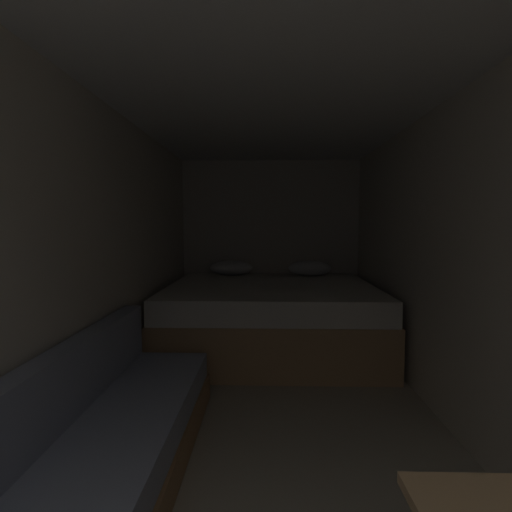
# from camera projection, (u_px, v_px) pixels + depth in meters

# --- Properties ---
(ground_plane) EXTENTS (7.38, 7.38, 0.00)m
(ground_plane) POSITION_uv_depth(u_px,v_px,m) (273.00, 431.00, 2.55)
(ground_plane) COLOR #A39984
(wall_back) EXTENTS (2.36, 0.05, 2.13)m
(wall_back) POSITION_uv_depth(u_px,v_px,m) (270.00, 244.00, 5.17)
(wall_back) COLOR beige
(wall_back) RESTS_ON ground
(wall_left) EXTENTS (0.05, 5.38, 2.13)m
(wall_left) POSITION_uv_depth(u_px,v_px,m) (90.00, 265.00, 2.50)
(wall_left) COLOR beige
(wall_left) RESTS_ON ground
(wall_right) EXTENTS (0.05, 5.38, 2.13)m
(wall_right) POSITION_uv_depth(u_px,v_px,m) (463.00, 266.00, 2.44)
(wall_right) COLOR beige
(wall_right) RESTS_ON ground
(ceiling_slab) EXTENTS (2.36, 5.38, 0.05)m
(ceiling_slab) POSITION_uv_depth(u_px,v_px,m) (274.00, 84.00, 2.38)
(ceiling_slab) COLOR white
(ceiling_slab) RESTS_ON wall_left
(bed) EXTENTS (2.14, 1.93, 0.87)m
(bed) POSITION_uv_depth(u_px,v_px,m) (271.00, 316.00, 4.21)
(bed) COLOR tan
(bed) RESTS_ON ground
(sofa_left) EXTENTS (0.63, 2.69, 0.71)m
(sofa_left) POSITION_uv_depth(u_px,v_px,m) (82.00, 478.00, 1.71)
(sofa_left) COLOR #9E7247
(sofa_left) RESTS_ON ground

